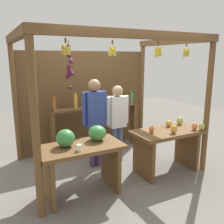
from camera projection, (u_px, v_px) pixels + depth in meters
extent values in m
plane|color=slate|center=(107.00, 164.00, 4.74)|extent=(12.00, 12.00, 0.00)
cylinder|color=brown|center=(35.00, 128.00, 2.93)|extent=(0.10, 0.10, 2.40)
cylinder|color=brown|center=(208.00, 106.00, 4.26)|extent=(0.10, 0.10, 2.40)
cylinder|color=brown|center=(15.00, 101.00, 4.68)|extent=(0.10, 0.10, 2.40)
cylinder|color=brown|center=(142.00, 92.00, 6.02)|extent=(0.10, 0.10, 2.40)
cube|color=brown|center=(139.00, 34.00, 3.35)|extent=(3.04, 0.12, 0.12)
cube|color=brown|center=(17.00, 36.00, 3.55)|extent=(0.12, 2.13, 0.12)
cube|color=brown|center=(172.00, 41.00, 4.89)|extent=(0.12, 2.13, 0.12)
cube|color=#52381E|center=(86.00, 101.00, 5.40)|extent=(2.94, 0.04, 2.16)
cylinder|color=brown|center=(187.00, 45.00, 3.97)|extent=(0.02, 0.02, 0.06)
ellipsoid|color=gold|center=(188.00, 52.00, 4.01)|extent=(0.04, 0.09, 0.15)
ellipsoid|color=gold|center=(185.00, 54.00, 4.02)|extent=(0.09, 0.06, 0.16)
ellipsoid|color=gold|center=(184.00, 52.00, 4.01)|extent=(0.08, 0.07, 0.16)
ellipsoid|color=gold|center=(184.00, 52.00, 3.98)|extent=(0.04, 0.08, 0.15)
ellipsoid|color=gold|center=(186.00, 53.00, 3.96)|extent=(0.09, 0.07, 0.16)
ellipsoid|color=gold|center=(188.00, 53.00, 3.98)|extent=(0.06, 0.05, 0.15)
cylinder|color=brown|center=(158.00, 43.00, 3.58)|extent=(0.02, 0.02, 0.06)
ellipsoid|color=gold|center=(160.00, 51.00, 3.62)|extent=(0.04, 0.06, 0.15)
ellipsoid|color=gold|center=(158.00, 53.00, 3.65)|extent=(0.08, 0.07, 0.15)
ellipsoid|color=gold|center=(156.00, 51.00, 3.63)|extent=(0.07, 0.05, 0.15)
ellipsoid|color=gold|center=(156.00, 53.00, 3.61)|extent=(0.05, 0.07, 0.15)
ellipsoid|color=gold|center=(156.00, 52.00, 3.59)|extent=(0.05, 0.08, 0.15)
ellipsoid|color=gold|center=(158.00, 51.00, 3.58)|extent=(0.06, 0.05, 0.15)
ellipsoid|color=gold|center=(160.00, 52.00, 3.60)|extent=(0.07, 0.07, 0.15)
cylinder|color=brown|center=(66.00, 41.00, 2.97)|extent=(0.02, 0.02, 0.06)
ellipsoid|color=gold|center=(69.00, 51.00, 3.01)|extent=(0.04, 0.08, 0.12)
ellipsoid|color=gold|center=(67.00, 50.00, 3.03)|extent=(0.07, 0.06, 0.13)
ellipsoid|color=gold|center=(65.00, 49.00, 3.03)|extent=(0.07, 0.04, 0.12)
ellipsoid|color=gold|center=(63.00, 48.00, 3.00)|extent=(0.06, 0.06, 0.13)
ellipsoid|color=gold|center=(63.00, 49.00, 2.97)|extent=(0.04, 0.05, 0.12)
ellipsoid|color=gold|center=(65.00, 51.00, 2.97)|extent=(0.05, 0.06, 0.13)
ellipsoid|color=gold|center=(67.00, 51.00, 2.96)|extent=(0.07, 0.04, 0.12)
ellipsoid|color=gold|center=(69.00, 51.00, 2.98)|extent=(0.06, 0.06, 0.13)
cylinder|color=brown|center=(112.00, 42.00, 3.29)|extent=(0.02, 0.02, 0.06)
ellipsoid|color=yellow|center=(114.00, 50.00, 3.32)|extent=(0.04, 0.09, 0.13)
ellipsoid|color=yellow|center=(112.00, 51.00, 3.36)|extent=(0.06, 0.05, 0.14)
ellipsoid|color=yellow|center=(110.00, 52.00, 3.34)|extent=(0.08, 0.06, 0.14)
ellipsoid|color=yellow|center=(110.00, 50.00, 3.29)|extent=(0.04, 0.07, 0.14)
ellipsoid|color=yellow|center=(112.00, 51.00, 3.29)|extent=(0.08, 0.06, 0.14)
ellipsoid|color=yellow|center=(115.00, 52.00, 3.30)|extent=(0.07, 0.06, 0.14)
cylinder|color=#4C422D|center=(69.00, 61.00, 3.36)|extent=(0.01, 0.01, 0.55)
sphere|color=#47142D|center=(68.00, 46.00, 3.29)|extent=(0.06, 0.06, 0.06)
sphere|color=#511938|center=(69.00, 50.00, 3.36)|extent=(0.06, 0.06, 0.06)
sphere|color=#47142D|center=(69.00, 55.00, 3.32)|extent=(0.07, 0.07, 0.07)
sphere|color=#601E42|center=(71.00, 61.00, 3.38)|extent=(0.07, 0.07, 0.07)
sphere|color=#47142D|center=(69.00, 67.00, 3.37)|extent=(0.07, 0.07, 0.07)
sphere|color=#511938|center=(69.00, 71.00, 3.40)|extent=(0.07, 0.07, 0.07)
sphere|color=#511938|center=(72.00, 74.00, 3.41)|extent=(0.07, 0.07, 0.07)
sphere|color=#511938|center=(68.00, 73.00, 3.41)|extent=(0.06, 0.06, 0.06)
sphere|color=#47142D|center=(68.00, 76.00, 3.40)|extent=(0.07, 0.07, 0.07)
sphere|color=#47142D|center=(70.00, 88.00, 3.44)|extent=(0.06, 0.06, 0.06)
cube|color=brown|center=(81.00, 148.00, 3.55)|extent=(1.24, 0.64, 0.06)
cube|color=brown|center=(48.00, 180.00, 3.41)|extent=(0.06, 0.58, 0.72)
cube|color=brown|center=(111.00, 165.00, 3.86)|extent=(0.06, 0.58, 0.72)
ellipsoid|color=#38843D|center=(97.00, 133.00, 3.75)|extent=(0.35, 0.35, 0.24)
ellipsoid|color=#38843D|center=(66.00, 138.00, 3.48)|extent=(0.38, 0.38, 0.26)
cylinder|color=white|center=(79.00, 148.00, 3.34)|extent=(0.07, 0.07, 0.09)
cube|color=brown|center=(167.00, 132.00, 4.28)|extent=(1.24, 0.64, 0.06)
cube|color=brown|center=(144.00, 158.00, 4.15)|extent=(0.06, 0.58, 0.72)
cube|color=brown|center=(187.00, 148.00, 4.59)|extent=(0.06, 0.58, 0.72)
ellipsoid|color=#A8B24C|center=(180.00, 121.00, 4.64)|extent=(0.16, 0.16, 0.15)
ellipsoid|color=#B79E47|center=(175.00, 126.00, 4.29)|extent=(0.15, 0.15, 0.14)
ellipsoid|color=gold|center=(174.00, 129.00, 4.11)|extent=(0.14, 0.14, 0.15)
ellipsoid|color=gold|center=(169.00, 123.00, 4.50)|extent=(0.11, 0.11, 0.12)
ellipsoid|color=#A8B24C|center=(202.00, 126.00, 4.28)|extent=(0.14, 0.14, 0.14)
ellipsoid|color=#CC7038|center=(152.00, 129.00, 4.13)|extent=(0.13, 0.13, 0.12)
ellipsoid|color=#E07F47|center=(195.00, 126.00, 4.30)|extent=(0.14, 0.14, 0.13)
cube|color=brown|center=(53.00, 135.00, 4.91)|extent=(0.05, 0.20, 1.00)
cube|color=brown|center=(133.00, 123.00, 5.77)|extent=(0.05, 0.20, 1.00)
cube|color=brown|center=(96.00, 107.00, 5.23)|extent=(1.91, 0.22, 0.04)
cylinder|color=#994C1E|center=(55.00, 105.00, 4.80)|extent=(0.08, 0.08, 0.24)
cylinder|color=#994C1E|center=(54.00, 97.00, 4.76)|extent=(0.03, 0.03, 0.06)
cylinder|color=gold|center=(76.00, 102.00, 4.99)|extent=(0.08, 0.08, 0.28)
cylinder|color=gold|center=(75.00, 94.00, 4.96)|extent=(0.04, 0.04, 0.06)
cylinder|color=#338C4C|center=(96.00, 101.00, 5.20)|extent=(0.07, 0.07, 0.24)
cylinder|color=#338C4C|center=(96.00, 94.00, 5.17)|extent=(0.03, 0.03, 0.06)
cylinder|color=silver|center=(115.00, 99.00, 5.41)|extent=(0.07, 0.07, 0.24)
cylinder|color=silver|center=(115.00, 93.00, 5.38)|extent=(0.03, 0.03, 0.06)
cylinder|color=#338C4C|center=(132.00, 98.00, 5.61)|extent=(0.06, 0.06, 0.23)
cylinder|color=#338C4C|center=(132.00, 92.00, 5.58)|extent=(0.03, 0.03, 0.06)
cylinder|color=#4E3263|center=(92.00, 147.00, 4.55)|extent=(0.11, 0.11, 0.78)
cylinder|color=#4E3263|center=(98.00, 146.00, 4.61)|extent=(0.11, 0.11, 0.78)
cube|color=#2D428C|center=(95.00, 109.00, 4.42)|extent=(0.32, 0.19, 0.66)
cylinder|color=#2D428C|center=(84.00, 109.00, 4.33)|extent=(0.08, 0.08, 0.59)
cylinder|color=#2D428C|center=(104.00, 107.00, 4.51)|extent=(0.08, 0.08, 0.59)
sphere|color=#997051|center=(94.00, 85.00, 4.33)|extent=(0.22, 0.22, 0.22)
cylinder|color=#4E5C77|center=(115.00, 144.00, 4.79)|extent=(0.11, 0.11, 0.71)
cylinder|color=#4E5C77|center=(120.00, 143.00, 4.84)|extent=(0.11, 0.11, 0.71)
cube|color=white|center=(117.00, 112.00, 4.67)|extent=(0.32, 0.19, 0.60)
cylinder|color=white|center=(108.00, 111.00, 4.57)|extent=(0.08, 0.08, 0.54)
cylinder|color=white|center=(126.00, 109.00, 4.75)|extent=(0.08, 0.08, 0.54)
sphere|color=tan|center=(117.00, 91.00, 4.58)|extent=(0.21, 0.21, 0.21)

